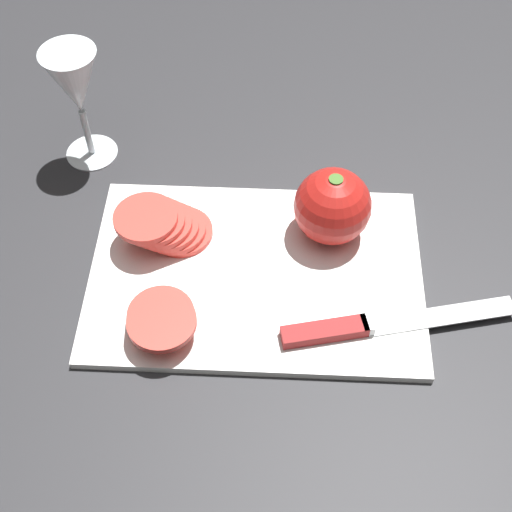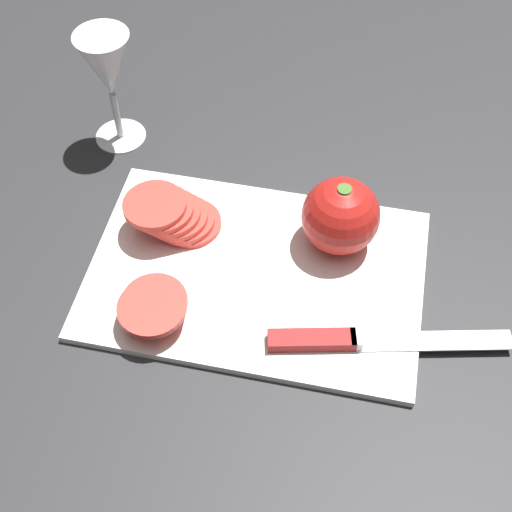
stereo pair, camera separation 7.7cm
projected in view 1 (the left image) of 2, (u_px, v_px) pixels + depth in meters
ground_plane at (329, 261)px, 0.85m from camera, size 3.00×3.00×0.00m
cutting_board at (256, 274)px, 0.83m from camera, size 0.38×0.26×0.01m
wine_glass at (76, 87)px, 0.87m from camera, size 0.07×0.07×0.16m
whole_tomato at (329, 206)px, 0.83m from camera, size 0.09×0.09×0.09m
knife at (352, 328)px, 0.77m from camera, size 0.26×0.08×0.01m
tomato_slice_stack_near at (161, 318)px, 0.77m from camera, size 0.08×0.10×0.03m
tomato_slice_stack_far at (164, 225)px, 0.84m from camera, size 0.11×0.09×0.05m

